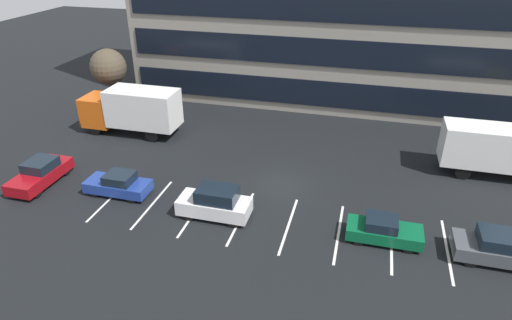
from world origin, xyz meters
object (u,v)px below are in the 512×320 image
Objects in this scene: sedan_navy at (118,184)px; suv_white at (215,203)px; sedan_maroon at (40,173)px; sedan_forest at (383,230)px; bare_tree at (108,67)px; sedan_charcoal at (500,248)px; box_truck_orange at (132,109)px; box_truck_yellow at (498,149)px.

sedan_navy is 0.97× the size of suv_white.
sedan_maroon is at bearing -178.26° from sedan_navy.
sedan_forest is 16.03m from sedan_navy.
sedan_charcoal is at bearing -23.78° from bare_tree.
box_truck_orange is at bearing 77.59° from sedan_maroon.
suv_white is (6.65, -0.74, 0.22)m from sedan_navy.
box_truck_yellow is at bearing -0.09° from box_truck_orange.
sedan_forest is 0.95× the size of suv_white.
sedan_forest is 0.97× the size of sedan_navy.
sedan_maroon is at bearing 177.30° from suv_white.
sedan_maroon is at bearing 178.93° from sedan_forest.
suv_white is 19.37m from bare_tree.
sedan_forest is 26.93m from bare_tree.
bare_tree is at bearing 98.96° from sedan_maroon.
suv_white is at bearing 179.99° from sedan_charcoal.
sedan_charcoal reaches higher than sedan_maroon.
sedan_forest is (-5.60, 0.18, -0.09)m from sedan_charcoal.
box_truck_yellow is 0.92× the size of box_truck_orange.
box_truck_orange is at bearing 154.96° from sedan_forest.
sedan_maroon reaches higher than sedan_navy.
box_truck_orange is 1.93× the size of suv_white.
sedan_forest is at bearing 178.21° from sedan_charcoal.
bare_tree is (-7.48, 12.08, 3.54)m from sedan_navy.
sedan_forest is at bearing -2.04° from sedan_navy.
bare_tree is (-30.52, 3.52, 2.29)m from box_truck_yellow.
bare_tree is (-23.50, 12.65, 3.56)m from sedan_forest.
sedan_maroon is 12.22m from suv_white.
sedan_charcoal is 21.64m from sedan_navy.
sedan_maroon is 1.08× the size of suv_white.
sedan_forest is (-7.02, -9.14, -1.27)m from box_truck_yellow.
sedan_navy reaches higher than sedan_forest.
box_truck_yellow is 1.28× the size of bare_tree.
box_truck_orange is 1.79× the size of sedan_charcoal.
suv_white reaches higher than sedan_charcoal.
box_truck_orange is 9.08m from sedan_maroon.
box_truck_orange reaches higher than sedan_navy.
suv_white is at bearing -150.40° from box_truck_yellow.
suv_white is (10.27, -9.35, -1.19)m from box_truck_orange.
sedan_navy is 0.70× the size of bare_tree.
box_truck_orange reaches higher than sedan_forest.
sedan_navy is at bearing 178.02° from sedan_charcoal.
bare_tree reaches higher than sedan_maroon.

